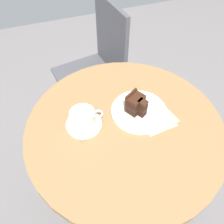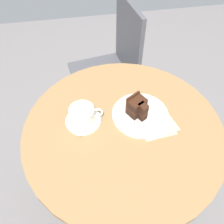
% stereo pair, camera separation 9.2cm
% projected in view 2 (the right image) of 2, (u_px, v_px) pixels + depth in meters
% --- Properties ---
extents(ground_plane, '(4.40, 4.40, 0.01)m').
position_uv_depth(ground_plane, '(119.00, 195.00, 1.49)').
color(ground_plane, slate).
rests_on(ground_plane, ground).
extents(cafe_table, '(0.78, 0.78, 0.73)m').
position_uv_depth(cafe_table, '(122.00, 144.00, 1.01)').
color(cafe_table, olive).
rests_on(cafe_table, ground).
extents(saucer, '(0.14, 0.14, 0.01)m').
position_uv_depth(saucer, '(83.00, 120.00, 0.94)').
color(saucer, silver).
rests_on(saucer, cafe_table).
extents(coffee_cup, '(0.13, 0.10, 0.07)m').
position_uv_depth(coffee_cup, '(83.00, 114.00, 0.91)').
color(coffee_cup, silver).
rests_on(coffee_cup, saucer).
extents(teaspoon, '(0.09, 0.06, 0.00)m').
position_uv_depth(teaspoon, '(85.00, 130.00, 0.90)').
color(teaspoon, silver).
rests_on(teaspoon, saucer).
extents(cake_plate, '(0.23, 0.23, 0.01)m').
position_uv_depth(cake_plate, '(140.00, 115.00, 0.96)').
color(cake_plate, silver).
rests_on(cake_plate, cafe_table).
extents(cake_slice, '(0.08, 0.09, 0.09)m').
position_uv_depth(cake_slice, '(137.00, 107.00, 0.92)').
color(cake_slice, black).
rests_on(cake_slice, cake_plate).
extents(fork, '(0.13, 0.06, 0.00)m').
position_uv_depth(fork, '(141.00, 126.00, 0.91)').
color(fork, silver).
rests_on(fork, cake_plate).
extents(napkin, '(0.16, 0.14, 0.00)m').
position_uv_depth(napkin, '(158.00, 124.00, 0.93)').
color(napkin, tan).
rests_on(napkin, cafe_table).
extents(cafe_chair, '(0.44, 0.44, 0.88)m').
position_uv_depth(cafe_chair, '(114.00, 62.00, 1.51)').
color(cafe_chair, '#4C4C51').
rests_on(cafe_chair, ground).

